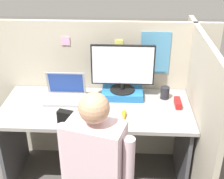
% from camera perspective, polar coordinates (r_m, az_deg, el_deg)
% --- Properties ---
extents(cubicle_panel_back, '(2.05, 0.05, 1.36)m').
position_cam_1_polar(cubicle_panel_back, '(2.90, -2.18, -0.58)').
color(cubicle_panel_back, '#B7AD99').
rests_on(cubicle_panel_back, ground).
extents(cubicle_panel_right, '(0.04, 1.31, 1.36)m').
position_cam_1_polar(cubicle_panel_right, '(2.58, 15.00, -5.55)').
color(cubicle_panel_right, '#B7AD99').
rests_on(cubicle_panel_right, ground).
extents(desk, '(1.55, 0.67, 0.75)m').
position_cam_1_polar(desk, '(2.65, -2.87, -6.47)').
color(desk, '#9E9993').
rests_on(desk, ground).
extents(paper_box, '(0.35, 0.22, 0.06)m').
position_cam_1_polar(paper_box, '(2.68, 1.89, -0.69)').
color(paper_box, '#236BAD').
rests_on(paper_box, desk).
extents(monitor, '(0.52, 0.21, 0.41)m').
position_cam_1_polar(monitor, '(2.58, 1.97, 4.01)').
color(monitor, black).
rests_on(monitor, paper_box).
extents(laptop, '(0.33, 0.22, 0.23)m').
position_cam_1_polar(laptop, '(2.66, -8.51, -0.89)').
color(laptop, '#99999E').
rests_on(laptop, desk).
extents(mouse, '(0.07, 0.04, 0.03)m').
position_cam_1_polar(mouse, '(2.41, -4.22, -4.88)').
color(mouse, gray).
rests_on(mouse, desk).
extents(stapler, '(0.05, 0.14, 0.05)m').
position_cam_1_polar(stapler, '(2.60, 11.95, -2.43)').
color(stapler, '#A31919').
rests_on(stapler, desk).
extents(carrot_toy, '(0.04, 0.14, 0.04)m').
position_cam_1_polar(carrot_toy, '(2.39, 2.21, -4.92)').
color(carrot_toy, orange).
rests_on(carrot_toy, desk).
extents(person, '(0.46, 0.48, 1.26)m').
position_cam_1_polar(person, '(1.94, -2.65, -15.69)').
color(person, black).
rests_on(person, ground).
extents(coffee_mug, '(0.07, 0.07, 0.10)m').
position_cam_1_polar(coffee_mug, '(2.68, 9.64, -0.59)').
color(coffee_mug, '#232328').
rests_on(coffee_mug, desk).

